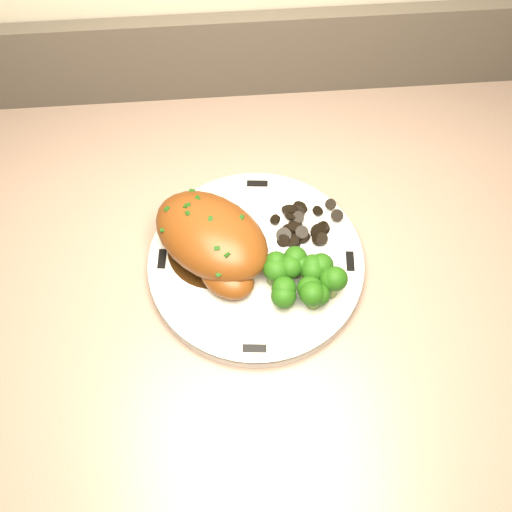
{
  "coord_description": "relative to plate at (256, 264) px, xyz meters",
  "views": [
    {
      "loc": [
        0.7,
        1.37,
        1.6
      ],
      "look_at": [
        0.73,
        1.72,
        1.0
      ],
      "focal_mm": 45.0,
      "sensor_mm": 36.0,
      "label": 1
    }
  ],
  "objects": [
    {
      "name": "chicken_breast",
      "position": [
        -0.05,
        0.01,
        0.03
      ],
      "size": [
        0.17,
        0.17,
        0.05
      ],
      "rotation": [
        0.0,
        0.0,
        -0.75
      ],
      "color": "brown",
      "rests_on": "plate"
    },
    {
      "name": "rim_accent_0",
      "position": [
        0.1,
        -0.01,
        0.01
      ],
      "size": [
        0.01,
        0.03,
        0.0
      ],
      "primitive_type": "cube",
      "rotation": [
        0.0,
        0.0,
        1.48
      ],
      "color": "black",
      "rests_on": "plate"
    },
    {
      "name": "gravy_pool",
      "position": [
        -0.05,
        0.02,
        0.01
      ],
      "size": [
        0.1,
        0.1,
        0.0
      ],
      "primitive_type": "cylinder",
      "color": "black",
      "rests_on": "plate"
    },
    {
      "name": "mushroom_pile",
      "position": [
        0.06,
        0.04,
        0.01
      ],
      "size": [
        0.07,
        0.05,
        0.02
      ],
      "color": "black",
      "rests_on": "plate"
    },
    {
      "name": "rim_accent_3",
      "position": [
        -0.01,
        -0.1,
        0.01
      ],
      "size": [
        0.03,
        0.01,
        0.0
      ],
      "primitive_type": "cube",
      "rotation": [
        0.0,
        0.0,
        6.19
      ],
      "color": "black",
      "rests_on": "plate"
    },
    {
      "name": "rim_accent_2",
      "position": [
        -0.1,
        0.01,
        0.01
      ],
      "size": [
        0.01,
        0.03,
        0.0
      ],
      "primitive_type": "cube",
      "rotation": [
        0.0,
        0.0,
        4.62
      ],
      "color": "black",
      "rests_on": "plate"
    },
    {
      "name": "broccoli_florets",
      "position": [
        0.05,
        -0.04,
        0.03
      ],
      "size": [
        0.08,
        0.06,
        0.04
      ],
      "rotation": [
        0.0,
        0.0,
        -0.39
      ],
      "color": "olive",
      "rests_on": "plate"
    },
    {
      "name": "rim_accent_1",
      "position": [
        0.01,
        0.1,
        0.01
      ],
      "size": [
        0.03,
        0.01,
        0.0
      ],
      "primitive_type": "cube",
      "rotation": [
        0.0,
        0.0,
        3.05
      ],
      "color": "black",
      "rests_on": "plate"
    },
    {
      "name": "plate",
      "position": [
        0.0,
        0.0,
        0.0
      ],
      "size": [
        0.31,
        0.31,
        0.02
      ],
      "primitive_type": "cylinder",
      "rotation": [
        0.0,
        0.0,
        -0.36
      ],
      "color": "white",
      "rests_on": "counter"
    }
  ]
}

